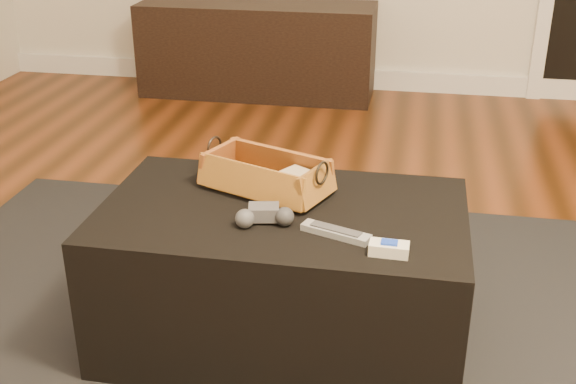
% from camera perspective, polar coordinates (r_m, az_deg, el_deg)
% --- Properties ---
extents(floor, '(5.00, 5.50, 0.01)m').
position_cam_1_polar(floor, '(2.12, 3.97, -13.23)').
color(floor, brown).
rests_on(floor, ground).
extents(baseboard, '(5.00, 0.04, 0.12)m').
position_cam_1_polar(baseboard, '(4.57, 8.15, 8.72)').
color(baseboard, white).
rests_on(baseboard, floor).
extents(media_cabinet, '(1.38, 0.45, 0.54)m').
position_cam_1_polar(media_cabinet, '(4.41, -2.42, 11.19)').
color(media_cabinet, black).
rests_on(media_cabinet, floor).
extents(area_rug, '(2.60, 2.00, 0.01)m').
position_cam_1_polar(area_rug, '(2.15, -0.68, -12.14)').
color(area_rug, black).
rests_on(area_rug, floor).
extents(ottoman, '(1.00, 0.60, 0.42)m').
position_cam_1_polar(ottoman, '(2.07, -0.45, -6.54)').
color(ottoman, black).
rests_on(ottoman, area_rug).
extents(tv_remote, '(0.20, 0.10, 0.02)m').
position_cam_1_polar(tv_remote, '(2.07, -2.37, 0.70)').
color(tv_remote, black).
rests_on(tv_remote, wicker_basket).
extents(cloth_bundle, '(0.12, 0.11, 0.06)m').
position_cam_1_polar(cloth_bundle, '(2.04, 0.96, 0.84)').
color(cloth_bundle, tan).
rests_on(cloth_bundle, wicker_basket).
extents(wicker_basket, '(0.41, 0.31, 0.13)m').
position_cam_1_polar(wicker_basket, '(2.06, -1.74, 1.23)').
color(wicker_basket, '#9D6A23').
rests_on(wicker_basket, ottoman).
extents(game_controller, '(0.16, 0.11, 0.05)m').
position_cam_1_polar(game_controller, '(1.88, -1.88, -1.87)').
color(game_controller, '#434346').
rests_on(game_controller, ottoman).
extents(silver_remote, '(0.19, 0.10, 0.02)m').
position_cam_1_polar(silver_remote, '(1.83, 3.80, -3.19)').
color(silver_remote, '#9B9FA2').
rests_on(silver_remote, ottoman).
extents(cream_gadget, '(0.10, 0.05, 0.04)m').
position_cam_1_polar(cream_gadget, '(1.76, 7.98, -4.44)').
color(cream_gadget, silver).
rests_on(cream_gadget, ottoman).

